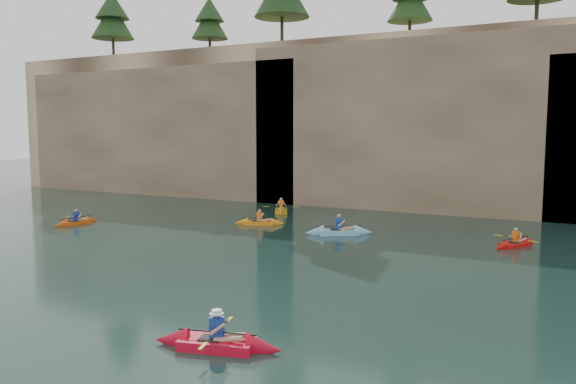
% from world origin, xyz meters
% --- Properties ---
extents(ground, '(160.00, 160.00, 0.00)m').
position_xyz_m(ground, '(0.00, 0.00, 0.00)').
color(ground, black).
rests_on(ground, ground).
extents(cliff, '(70.00, 16.00, 12.00)m').
position_xyz_m(cliff, '(0.00, 30.00, 6.00)').
color(cliff, tan).
rests_on(cliff, ground).
extents(cliff_slab_west, '(26.00, 2.40, 10.56)m').
position_xyz_m(cliff_slab_west, '(-20.00, 22.60, 5.28)').
color(cliff_slab_west, tan).
rests_on(cliff_slab_west, ground).
extents(cliff_slab_center, '(24.00, 2.40, 11.40)m').
position_xyz_m(cliff_slab_center, '(2.00, 22.60, 5.70)').
color(cliff_slab_center, tan).
rests_on(cliff_slab_center, ground).
extents(sea_cave_west, '(4.50, 1.00, 4.00)m').
position_xyz_m(sea_cave_west, '(-18.00, 21.95, 2.00)').
color(sea_cave_west, black).
rests_on(sea_cave_west, ground).
extents(sea_cave_center, '(3.50, 1.00, 3.20)m').
position_xyz_m(sea_cave_center, '(-4.00, 21.95, 1.60)').
color(sea_cave_center, black).
rests_on(sea_cave_center, ground).
extents(sea_cave_east, '(5.00, 1.00, 4.50)m').
position_xyz_m(sea_cave_east, '(10.00, 21.95, 2.25)').
color(sea_cave_east, black).
rests_on(sea_cave_east, ground).
extents(main_kayaker, '(3.31, 2.16, 1.20)m').
position_xyz_m(main_kayaker, '(3.18, -2.81, 0.16)').
color(main_kayaker, red).
rests_on(main_kayaker, ground).
extents(kayaker_orange, '(2.82, 1.99, 1.06)m').
position_xyz_m(kayaker_orange, '(-4.94, 13.15, 0.13)').
color(kayaker_orange, orange).
rests_on(kayaker_orange, ground).
extents(kayaker_red_far, '(1.93, 2.89, 1.07)m').
position_xyz_m(kayaker_red_far, '(8.34, 13.35, 0.13)').
color(kayaker_red_far, red).
rests_on(kayaker_red_far, ground).
extents(kayaker_yellow, '(2.13, 2.92, 1.19)m').
position_xyz_m(kayaker_yellow, '(-6.00, 17.71, 0.15)').
color(kayaker_yellow, orange).
rests_on(kayaker_yellow, ground).
extents(kayaker_ltblue_mid, '(3.34, 2.45, 1.31)m').
position_xyz_m(kayaker_ltblue_mid, '(0.13, 12.39, 0.16)').
color(kayaker_ltblue_mid, '#85C7DF').
rests_on(kayaker_ltblue_mid, ground).
extents(kayaker_extra_west, '(2.14, 2.81, 1.08)m').
position_xyz_m(kayaker_extra_west, '(-14.09, 8.52, 0.13)').
color(kayaker_extra_west, '#E7520E').
rests_on(kayaker_extra_west, ground).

